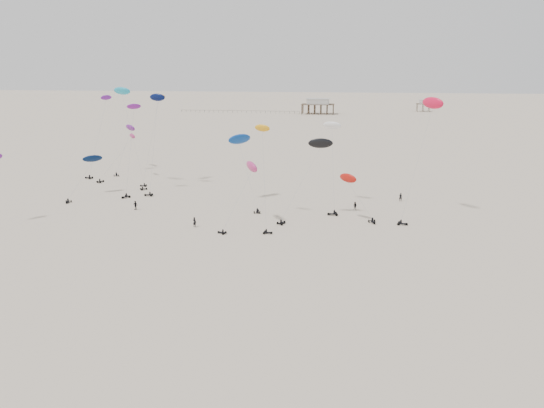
% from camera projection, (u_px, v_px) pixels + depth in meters
% --- Properties ---
extents(ground_plane, '(900.00, 900.00, 0.00)m').
position_uv_depth(ground_plane, '(317.00, 148.00, 199.58)').
color(ground_plane, beige).
extents(pavilion_main, '(21.00, 13.00, 9.80)m').
position_uv_depth(pavilion_main, '(318.00, 107.00, 343.50)').
color(pavilion_main, brown).
rests_on(pavilion_main, ground).
extents(pavilion_small, '(9.00, 7.00, 8.00)m').
position_uv_depth(pavilion_small, '(423.00, 106.00, 362.14)').
color(pavilion_small, brown).
rests_on(pavilion_small, ground).
extents(pier_fence, '(80.20, 0.20, 1.50)m').
position_uv_depth(pier_fence, '(239.00, 112.00, 351.98)').
color(pier_fence, black).
rests_on(pier_fence, ground).
extents(rig_0, '(8.05, 12.84, 15.06)m').
position_uv_depth(rig_0, '(119.00, 155.00, 143.69)').
color(rig_0, black).
rests_on(rig_0, ground).
extents(rig_1, '(3.84, 14.31, 23.11)m').
position_uv_depth(rig_1, '(98.00, 134.00, 148.15)').
color(rig_1, black).
rests_on(rig_1, ground).
extents(rig_2, '(3.72, 11.99, 21.62)m').
position_uv_depth(rig_2, '(130.00, 146.00, 125.99)').
color(rig_2, black).
rests_on(rig_2, ground).
extents(rig_3, '(8.20, 5.06, 9.69)m').
position_uv_depth(rig_3, '(355.00, 190.00, 104.39)').
color(rig_3, black).
rests_on(rig_3, ground).
extents(rig_4, '(4.12, 14.15, 23.84)m').
position_uv_depth(rig_4, '(155.00, 115.00, 135.68)').
color(rig_4, black).
rests_on(rig_4, ground).
extents(rig_5, '(5.06, 13.90, 12.61)m').
position_uv_depth(rig_5, '(88.00, 166.00, 125.74)').
color(rig_5, black).
rests_on(rig_5, ground).
extents(rig_6, '(6.07, 15.95, 21.86)m').
position_uv_depth(rig_6, '(264.00, 157.00, 103.95)').
color(rig_6, black).
rests_on(rig_6, ground).
extents(rig_7, '(5.29, 17.97, 17.61)m').
position_uv_depth(rig_7, '(128.00, 136.00, 157.68)').
color(rig_7, black).
rests_on(rig_7, ground).
extents(rig_8, '(4.84, 14.64, 24.44)m').
position_uv_depth(rig_8, '(155.00, 122.00, 130.67)').
color(rig_8, black).
rests_on(rig_8, ground).
extents(rig_9, '(9.81, 6.97, 25.07)m').
position_uv_depth(rig_9, '(124.00, 102.00, 135.14)').
color(rig_9, black).
rests_on(rig_9, ground).
extents(rig_11, '(4.81, 14.74, 19.83)m').
position_uv_depth(rig_11, '(332.00, 151.00, 114.64)').
color(rig_11, black).
rests_on(rig_11, ground).
extents(rig_12, '(9.28, 14.73, 24.99)m').
position_uv_depth(rig_12, '(428.00, 120.00, 106.30)').
color(rig_12, black).
rests_on(rig_12, ground).
extents(rig_13, '(9.96, 16.23, 18.19)m').
position_uv_depth(rig_13, '(242.00, 147.00, 119.28)').
color(rig_13, black).
rests_on(rig_13, ground).
extents(rig_14, '(10.40, 11.15, 17.33)m').
position_uv_depth(rig_14, '(314.00, 156.00, 106.27)').
color(rig_14, black).
rests_on(rig_14, ground).
extents(rig_15, '(6.99, 12.70, 13.79)m').
position_uv_depth(rig_15, '(249.00, 173.00, 102.28)').
color(rig_15, black).
rests_on(rig_15, ground).
extents(spectator_0, '(0.99, 0.84, 2.31)m').
position_uv_depth(spectator_0, '(195.00, 227.00, 101.56)').
color(spectator_0, black).
rests_on(spectator_0, ground).
extents(spectator_1, '(1.12, 0.99, 1.99)m').
position_uv_depth(spectator_1, '(355.00, 210.00, 113.86)').
color(spectator_1, black).
rests_on(spectator_1, ground).
extents(spectator_2, '(1.53, 1.16, 2.30)m').
position_uv_depth(spectator_2, '(136.00, 210.00, 113.86)').
color(spectator_2, black).
rests_on(spectator_2, ground).
extents(spectator_3, '(0.83, 0.59, 2.20)m').
position_uv_depth(spectator_3, '(400.00, 201.00, 121.17)').
color(spectator_3, black).
rests_on(spectator_3, ground).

